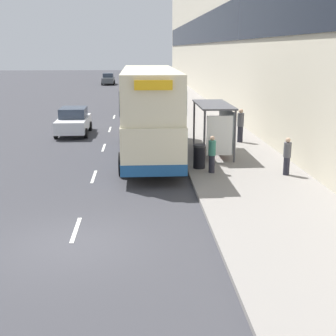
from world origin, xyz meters
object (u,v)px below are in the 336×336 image
object	(u,v)px
pedestrian_at_shelter	(240,125)
pedestrian_1	(287,156)
car_0	(140,76)
car_3	(73,121)
bus_shelter	(218,120)
car_1	(146,103)
car_2	(108,79)
double_decker_bus_near	(150,111)
pedestrian_2	(212,154)
litter_bin	(199,156)

from	to	relation	value
pedestrian_at_shelter	pedestrian_1	xyz separation A→B (m)	(0.41, -7.12, -0.15)
pedestrian_1	car_0	bearing A→B (deg)	95.23
car_3	pedestrian_1	xyz separation A→B (m)	(10.18, -11.00, 0.11)
bus_shelter	pedestrian_at_shelter	distance (m)	3.72
car_1	car_3	size ratio (longest dim) A/B	0.89
car_1	pedestrian_1	size ratio (longest dim) A/B	2.47
bus_shelter	car_3	bearing A→B (deg)	138.49
car_0	car_2	xyz separation A→B (m)	(-4.90, -8.00, 0.00)
double_decker_bus_near	pedestrian_2	distance (m)	4.65
pedestrian_1	bus_shelter	bearing A→B (deg)	119.45
car_0	car_2	size ratio (longest dim) A/B	0.91
car_1	pedestrian_2	xyz separation A→B (m)	(2.44, -20.28, 0.07)
car_2	car_3	bearing A→B (deg)	90.49
car_1	car_3	world-z (taller)	car_1
double_decker_bus_near	car_0	distance (m)	57.45
car_3	pedestrian_2	world-z (taller)	pedestrian_2
bus_shelter	pedestrian_2	bearing A→B (deg)	-103.09
bus_shelter	double_decker_bus_near	world-z (taller)	double_decker_bus_near
pedestrian_2	litter_bin	xyz separation A→B (m)	(-0.43, 0.80, -0.27)
double_decker_bus_near	car_1	bearing A→B (deg)	89.79
car_2	pedestrian_at_shelter	world-z (taller)	pedestrian_at_shelter
car_0	pedestrian_at_shelter	xyz separation A→B (m)	(5.23, -54.56, 0.26)
car_2	litter_bin	size ratio (longest dim) A/B	4.34
car_1	car_3	bearing A→B (deg)	-115.49
car_3	car_2	bearing A→B (deg)	-89.51
bus_shelter	car_0	world-z (taller)	bus_shelter
double_decker_bus_near	pedestrian_2	size ratio (longest dim) A/B	7.04
car_3	pedestrian_at_shelter	world-z (taller)	pedestrian_at_shelter
car_1	bus_shelter	bearing A→B (deg)	-79.14
bus_shelter	pedestrian_1	distance (m)	4.67
bus_shelter	car_2	bearing A→B (deg)	99.48
pedestrian_at_shelter	pedestrian_1	world-z (taller)	pedestrian_at_shelter
double_decker_bus_near	car_2	bearing A→B (deg)	95.78
double_decker_bus_near	pedestrian_1	xyz separation A→B (m)	(5.54, -4.24, -1.34)
pedestrian_at_shelter	litter_bin	bearing A→B (deg)	-117.96
pedestrian_2	pedestrian_1	bearing A→B (deg)	-10.49
pedestrian_at_shelter	car_0	bearing A→B (deg)	95.48
car_0	car_1	distance (m)	40.83
car_3	litter_bin	size ratio (longest dim) A/B	4.15
car_0	car_3	xyz separation A→B (m)	(-4.53, -50.68, -0.01)
car_3	car_0	bearing A→B (deg)	-95.11
car_2	pedestrian_2	bearing A→B (deg)	98.04
car_2	car_0	bearing A→B (deg)	-121.50
double_decker_bus_near	pedestrian_2	bearing A→B (deg)	-55.79
double_decker_bus_near	car_2	distance (m)	49.71
car_3	litter_bin	world-z (taller)	car_3
pedestrian_1	litter_bin	bearing A→B (deg)	158.62
car_1	litter_bin	world-z (taller)	car_1
car_3	pedestrian_2	xyz separation A→B (m)	(7.14, -10.44, 0.12)
pedestrian_at_shelter	pedestrian_2	world-z (taller)	pedestrian_at_shelter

